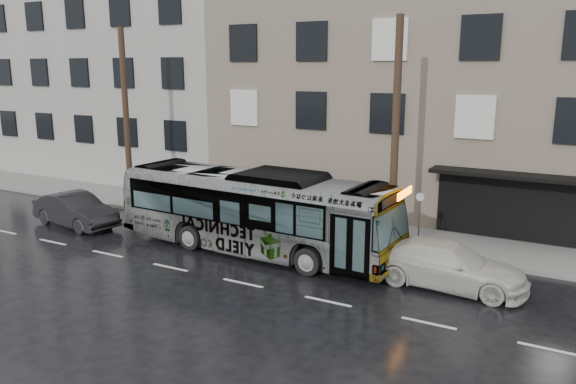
{
  "coord_description": "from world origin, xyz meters",
  "views": [
    {
      "loc": [
        13.23,
        -17.59,
        7.24
      ],
      "look_at": [
        2.22,
        2.5,
        2.12
      ],
      "focal_mm": 35.0,
      "sensor_mm": 36.0,
      "label": 1
    }
  ],
  "objects_px": {
    "utility_pole_rear": "(126,120)",
    "sign_post": "(419,222)",
    "white_sedan": "(448,265)",
    "dark_sedan": "(75,210)",
    "utility_pole_front": "(395,136)",
    "bus": "(254,211)"
  },
  "relations": [
    {
      "from": "utility_pole_rear",
      "to": "white_sedan",
      "type": "distance_m",
      "value": 17.53
    },
    {
      "from": "utility_pole_rear",
      "to": "dark_sedan",
      "type": "relative_size",
      "value": 1.93
    },
    {
      "from": "white_sedan",
      "to": "utility_pole_rear",
      "type": "bearing_deg",
      "value": 82.57
    },
    {
      "from": "white_sedan",
      "to": "dark_sedan",
      "type": "height_order",
      "value": "dark_sedan"
    },
    {
      "from": "sign_post",
      "to": "bus",
      "type": "height_order",
      "value": "bus"
    },
    {
      "from": "sign_post",
      "to": "dark_sedan",
      "type": "height_order",
      "value": "sign_post"
    },
    {
      "from": "utility_pole_rear",
      "to": "sign_post",
      "type": "distance_m",
      "value": 15.46
    },
    {
      "from": "dark_sedan",
      "to": "white_sedan",
      "type": "bearing_deg",
      "value": -79.63
    },
    {
      "from": "utility_pole_front",
      "to": "bus",
      "type": "distance_m",
      "value": 6.24
    },
    {
      "from": "sign_post",
      "to": "white_sedan",
      "type": "relative_size",
      "value": 0.46
    },
    {
      "from": "utility_pole_front",
      "to": "utility_pole_rear",
      "type": "distance_m",
      "value": 14.0
    },
    {
      "from": "utility_pole_front",
      "to": "sign_post",
      "type": "height_order",
      "value": "utility_pole_front"
    },
    {
      "from": "bus",
      "to": "sign_post",
      "type": "bearing_deg",
      "value": -62.53
    },
    {
      "from": "white_sedan",
      "to": "dark_sedan",
      "type": "relative_size",
      "value": 1.12
    },
    {
      "from": "utility_pole_front",
      "to": "utility_pole_rear",
      "type": "height_order",
      "value": "same"
    },
    {
      "from": "utility_pole_front",
      "to": "utility_pole_rear",
      "type": "xyz_separation_m",
      "value": [
        -14.0,
        0.0,
        0.0
      ]
    },
    {
      "from": "bus",
      "to": "white_sedan",
      "type": "relative_size",
      "value": 2.29
    },
    {
      "from": "utility_pole_rear",
      "to": "white_sedan",
      "type": "relative_size",
      "value": 1.73
    },
    {
      "from": "bus",
      "to": "dark_sedan",
      "type": "height_order",
      "value": "bus"
    },
    {
      "from": "dark_sedan",
      "to": "utility_pole_rear",
      "type": "bearing_deg",
      "value": 7.71
    },
    {
      "from": "white_sedan",
      "to": "dark_sedan",
      "type": "distance_m",
      "value": 16.88
    },
    {
      "from": "bus",
      "to": "utility_pole_front",
      "type": "bearing_deg",
      "value": -57.73
    }
  ]
}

